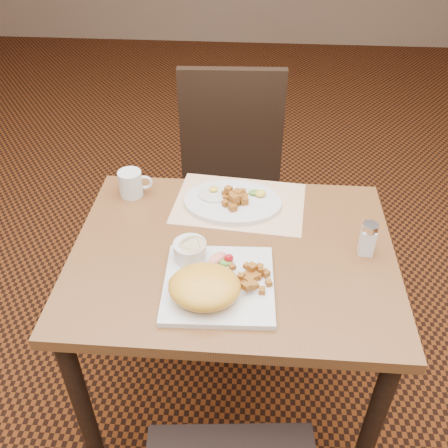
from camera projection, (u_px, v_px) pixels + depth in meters
The scene contains 15 objects.
ground at pixel (231, 401), 1.86m from camera, with size 8.00×8.00×0.00m, color black.
table at pixel (232, 278), 1.46m from camera, with size 0.90×0.70×0.75m.
chair_far at pixel (231, 181), 2.04m from camera, with size 0.44×0.45×0.97m.
placemat at pixel (239, 203), 1.56m from camera, with size 0.40×0.28×0.00m, color white.
plate_square at pixel (219, 284), 1.28m from camera, with size 0.28×0.28×0.02m, color silver.
plate_oval at pixel (233, 202), 1.55m from camera, with size 0.30×0.23×0.02m, color silver, non-canonical shape.
hollandaise_mound at pixel (204, 287), 1.22m from camera, with size 0.19×0.16×0.07m.
ramekin at pixel (190, 250), 1.33m from camera, with size 0.09×0.09×0.05m.
garnish_sq at pixel (222, 259), 1.33m from camera, with size 0.08×0.07×0.03m.
fried_egg at pixel (214, 193), 1.57m from camera, with size 0.10×0.10×0.02m.
garnish_ov at pixel (258, 193), 1.56m from camera, with size 0.06×0.05×0.02m.
salt_shaker at pixel (368, 238), 1.35m from camera, with size 0.04×0.04×0.10m.
coffee_mug at pixel (131, 183), 1.58m from camera, with size 0.11×0.07×0.08m.
home_fries_sq at pixel (250, 278), 1.27m from camera, with size 0.12×0.10×0.03m.
home_fries_ov at pixel (236, 198), 1.53m from camera, with size 0.09×0.11×0.04m.
Camera 1 is at (0.05, -1.04, 1.67)m, focal length 40.00 mm.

